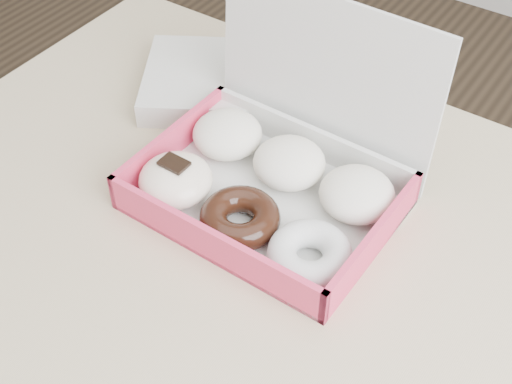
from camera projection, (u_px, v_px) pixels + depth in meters
The scene contains 3 objects.
table at pixel (315, 343), 0.82m from camera, with size 1.20×0.80×0.75m.
donut_box at pixel (272, 175), 0.86m from camera, with size 0.31×0.25×0.22m.
newspapers at pixel (223, 82), 1.02m from camera, with size 0.22×0.18×0.04m, color silver.
Camera 1 is at (0.20, -0.42, 1.38)m, focal length 50.00 mm.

